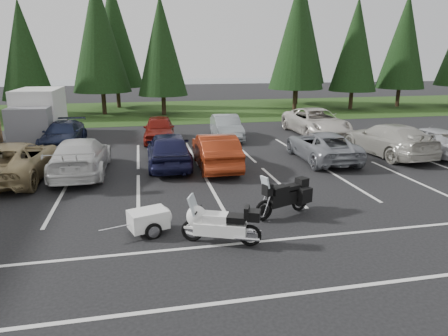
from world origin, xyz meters
TOP-DOWN VIEW (x-y plane):
  - ground at (0.00, 0.00)m, footprint 120.00×120.00m
  - grass_strip at (0.00, 24.00)m, footprint 80.00×16.00m
  - lake_water at (4.00, 55.00)m, footprint 70.00×50.00m
  - box_truck at (-8.00, 12.50)m, footprint 2.40×5.60m
  - stall_markings at (0.00, 2.00)m, footprint 32.00×16.00m
  - conifer_3 at (-10.50, 21.40)m, footprint 3.87×3.87m
  - conifer_4 at (-5.00, 22.90)m, footprint 4.80×4.80m
  - conifer_5 at (0.00, 21.60)m, footprint 4.14×4.14m
  - conifer_6 at (12.00, 22.10)m, footprint 4.93×4.93m
  - conifer_7 at (17.50, 21.80)m, footprint 4.27×4.27m
  - conifer_8 at (23.00, 22.60)m, footprint 4.53×4.53m
  - conifer_back_b at (-4.00, 27.50)m, footprint 4.97×4.97m
  - conifer_back_c at (14.00, 26.80)m, footprint 5.50×5.50m
  - car_near_2 at (-7.01, 4.01)m, footprint 2.84×5.62m
  - car_near_3 at (-4.51, 4.23)m, footprint 2.22×5.30m
  - car_near_4 at (-0.82, 4.66)m, footprint 1.97×4.72m
  - car_near_5 at (1.20, 4.06)m, footprint 1.70×4.69m
  - car_near_6 at (6.41, 4.38)m, footprint 2.42×5.00m
  - car_near_7 at (10.06, 4.61)m, footprint 2.70×5.66m
  - car_near_8 at (12.26, 4.30)m, footprint 1.80×4.31m
  - car_far_1 at (-6.19, 10.06)m, footprint 2.22×4.77m
  - car_far_2 at (-0.96, 10.37)m, footprint 1.98×4.38m
  - car_far_3 at (3.04, 10.33)m, footprint 1.68×4.32m
  - car_far_4 at (8.84, 10.44)m, footprint 2.76×5.90m
  - touring_motorcycle at (-0.06, -3.38)m, footprint 2.48×1.59m
  - cargo_trailer at (-1.91, -2.34)m, footprint 1.69×1.27m
  - adventure_motorcycle at (2.20, -1.86)m, footprint 2.47×1.61m

SIDE VIEW (x-z plane):
  - ground at x=0.00m, z-range 0.00..0.00m
  - lake_water at x=4.00m, z-range -0.01..0.01m
  - stall_markings at x=0.00m, z-range 0.00..0.01m
  - grass_strip at x=0.00m, z-range 0.00..0.01m
  - cargo_trailer at x=-1.91m, z-range 0.00..0.70m
  - touring_motorcycle at x=-0.06m, z-range 0.00..1.32m
  - car_far_1 at x=-6.19m, z-range 0.00..1.35m
  - car_near_6 at x=6.41m, z-range 0.00..1.37m
  - car_far_3 at x=3.04m, z-range 0.00..1.40m
  - adventure_motorcycle at x=2.20m, z-range 0.00..1.42m
  - car_near_8 at x=12.26m, z-range 0.00..1.46m
  - car_far_2 at x=-0.96m, z-range 0.00..1.46m
  - car_near_2 at x=-7.01m, z-range 0.00..1.52m
  - car_near_3 at x=-4.51m, z-range 0.00..1.53m
  - car_near_5 at x=1.20m, z-range 0.00..1.54m
  - car_near_7 at x=10.06m, z-range 0.00..1.59m
  - car_near_4 at x=-0.82m, z-range 0.00..1.60m
  - car_far_4 at x=8.84m, z-range 0.00..1.63m
  - box_truck at x=-8.00m, z-range 0.00..2.90m
  - conifer_3 at x=-10.50m, z-range 0.76..9.78m
  - conifer_5 at x=0.00m, z-range 0.81..10.45m
  - conifer_7 at x=17.50m, z-range 0.84..10.78m
  - conifer_8 at x=23.00m, z-range 0.89..11.45m
  - conifer_4 at x=-5.00m, z-range 0.95..12.12m
  - conifer_6 at x=12.00m, z-range 0.97..12.45m
  - conifer_back_b at x=-4.00m, z-range 0.98..12.56m
  - conifer_back_c at x=14.00m, z-range 1.09..13.90m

